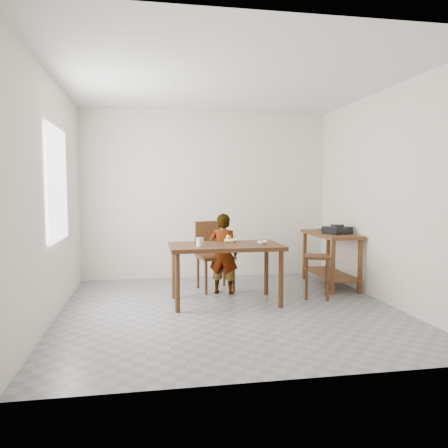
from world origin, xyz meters
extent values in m
cube|color=gray|center=(0.00, 0.00, -0.02)|extent=(4.00, 4.00, 0.04)
cube|color=white|center=(0.00, 0.00, 2.72)|extent=(4.00, 4.00, 0.04)
cube|color=silver|center=(0.00, 2.02, 1.35)|extent=(4.00, 0.04, 2.70)
cube|color=silver|center=(0.00, -2.02, 1.35)|extent=(4.00, 0.04, 2.70)
cube|color=silver|center=(-2.02, 0.00, 1.35)|extent=(0.04, 4.00, 2.70)
cube|color=silver|center=(2.02, 0.00, 1.35)|extent=(0.04, 4.00, 2.70)
cube|color=white|center=(-1.97, 0.20, 1.50)|extent=(0.02, 1.10, 1.30)
imported|color=silver|center=(0.06, 0.79, 0.56)|extent=(0.48, 0.41, 1.12)
cylinder|color=silver|center=(-0.34, 0.17, 0.80)|extent=(0.09, 0.09, 0.11)
imported|color=white|center=(0.46, 0.24, 0.77)|extent=(0.15, 0.15, 0.04)
imported|color=white|center=(1.71, 1.41, 0.82)|extent=(0.21, 0.21, 0.05)
cube|color=black|center=(1.74, 0.83, 0.85)|extent=(0.39, 0.39, 0.11)
camera|label=1|loc=(-0.97, -5.07, 1.45)|focal=35.00mm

